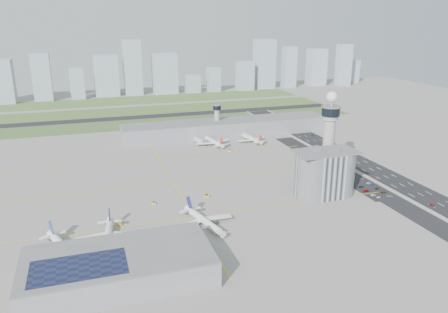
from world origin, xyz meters
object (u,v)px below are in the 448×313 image
object	(u,v)px
car_lot_4	(353,183)
jet_bridge_far_0	(195,139)
airplane_far_b	(251,136)
car_hw_1	(352,159)
car_lot_1	(373,195)
car_hw_4	(274,123)
airplane_near_b	(107,232)
airplane_far_a	(213,139)
car_lot_8	(377,188)
car_hw_2	(313,135)
admin_building	(325,173)
jet_bridge_near_2	(184,241)
jet_bridge_near_0	(63,259)
car_lot_10	(369,183)
car_lot_0	(379,197)
airplane_near_a	(64,244)
car_lot_5	(349,180)
tug_2	(154,203)
tug_1	(120,223)
jet_bridge_far_1	(244,135)
tug_5	(262,144)
car_lot_3	(361,187)
car_lot_11	(362,179)
tug_4	(230,150)
car_lot_9	(372,184)
tug_3	(207,196)
car_lot_6	(389,196)
airplane_near_c	(205,217)
control_tower	(329,132)
jet_bridge_near_1	(126,250)
secondary_tower	(217,117)

from	to	relation	value
car_lot_4	jet_bridge_far_0	bearing A→B (deg)	29.55
airplane_far_b	car_hw_1	size ratio (longest dim) A/B	10.38
car_lot_1	car_hw_4	bearing A→B (deg)	-5.90
airplane_near_b	jet_bridge_far_0	distance (m)	198.90
airplane_far_a	car_lot_8	xyz separation A→B (m)	(76.87, -144.59, -5.07)
car_lot_8	car_hw_2	distance (m)	147.15
admin_building	jet_bridge_near_2	world-z (taller)	admin_building
car_lot_1	car_hw_1	size ratio (longest dim) A/B	1.10
jet_bridge_near_0	car_lot_10	size ratio (longest dim) A/B	3.43
jet_bridge_near_0	car_lot_0	xyz separation A→B (m)	(197.19, 22.50, -2.30)
admin_building	airplane_near_b	size ratio (longest dim) A/B	1.06
airplane_near_a	car_lot_4	bearing A→B (deg)	79.55
car_lot_5	car_lot_0	bearing A→B (deg)	-175.08
tug_2	car_lot_10	size ratio (longest dim) A/B	0.68
tug_1	jet_bridge_far_1	bearing A→B (deg)	64.43
tug_5	car_lot_3	world-z (taller)	tug_5
car_lot_0	car_hw_1	size ratio (longest dim) A/B	0.92
airplane_far_a	car_lot_11	distance (m)	147.72
admin_building	tug_1	distance (m)	135.69
tug_5	jet_bridge_far_1	bearing A→B (deg)	-101.40
airplane_far_a	tug_4	size ratio (longest dim) A/B	12.42
tug_5	car_lot_9	size ratio (longest dim) A/B	0.84
car_lot_9	car_lot_5	bearing A→B (deg)	34.20
jet_bridge_far_0	car_lot_1	bearing A→B (deg)	15.93
jet_bridge_near_0	car_lot_4	world-z (taller)	jet_bridge_near_0
tug_2	car_hw_1	world-z (taller)	tug_2
tug_3	car_hw_1	world-z (taller)	tug_3
airplane_far_b	jet_bridge_far_1	distance (m)	14.09
jet_bridge_near_2	car_lot_6	distance (m)	146.68
car_lot_8	car_lot_10	xyz separation A→B (m)	(0.51, 10.52, -0.04)
car_lot_5	car_hw_1	world-z (taller)	car_hw_1
airplane_near_c	tug_2	world-z (taller)	airplane_near_c
car_lot_9	car_hw_4	distance (m)	196.57
airplane_near_a	jet_bridge_near_0	distance (m)	10.93
airplane_far_b	car_lot_6	world-z (taller)	airplane_far_b
airplane_far_b	car_hw_1	bearing A→B (deg)	-155.13
airplane_far_b	car_lot_9	world-z (taller)	airplane_far_b
control_tower	car_lot_9	distance (m)	48.03
airplane_far_b	tug_2	bearing A→B (deg)	124.97
airplane_near_b	jet_bridge_near_0	bearing A→B (deg)	-44.86
tug_5	car_lot_6	xyz separation A→B (m)	(32.16, -143.54, -0.23)
jet_bridge_near_1	car_lot_5	distance (m)	175.67
car_lot_6	car_hw_2	world-z (taller)	car_lot_6
airplane_far_a	tug_4	xyz separation A→B (m)	(8.23, -26.50, -4.73)
control_tower	jet_bridge_far_1	bearing A→B (deg)	99.16
jet_bridge_near_1	car_hw_2	distance (m)	273.27
secondary_tower	admin_building	distance (m)	173.43
car_lot_4	car_hw_1	xyz separation A→B (m)	(31.27, 48.10, 0.01)
control_tower	car_lot_4	world-z (taller)	control_tower
airplane_near_c	tug_5	xyz separation A→B (m)	(96.77, 147.34, -4.98)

